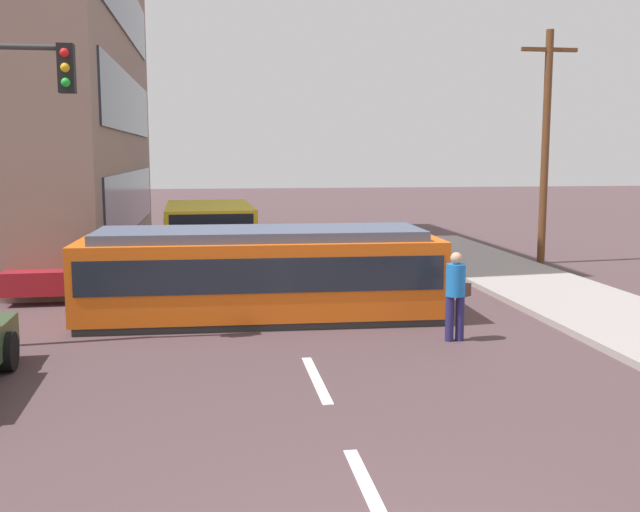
# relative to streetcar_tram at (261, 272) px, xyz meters

# --- Properties ---
(ground_plane) EXTENTS (120.00, 120.00, 0.00)m
(ground_plane) POSITION_rel_streetcar_tram_xyz_m (0.55, -0.42, -0.99)
(ground_plane) COLOR #4C383B
(lane_stripe_1) EXTENTS (0.16, 2.40, 0.01)m
(lane_stripe_1) POSITION_rel_streetcar_tram_xyz_m (0.55, -8.42, -0.98)
(lane_stripe_1) COLOR silver
(lane_stripe_1) RESTS_ON ground
(lane_stripe_2) EXTENTS (0.16, 2.40, 0.01)m
(lane_stripe_2) POSITION_rel_streetcar_tram_xyz_m (0.55, -4.42, -0.98)
(lane_stripe_2) COLOR silver
(lane_stripe_2) RESTS_ON ground
(lane_stripe_3) EXTENTS (0.16, 2.40, 0.01)m
(lane_stripe_3) POSITION_rel_streetcar_tram_xyz_m (0.55, 6.00, -0.98)
(lane_stripe_3) COLOR silver
(lane_stripe_3) RESTS_ON ground
(lane_stripe_4) EXTENTS (0.16, 2.40, 0.01)m
(lane_stripe_4) POSITION_rel_streetcar_tram_xyz_m (0.55, 12.00, -0.98)
(lane_stripe_4) COLOR silver
(lane_stripe_4) RESTS_ON ground
(streetcar_tram) EXTENTS (7.55, 2.73, 1.91)m
(streetcar_tram) POSITION_rel_streetcar_tram_xyz_m (0.00, 0.00, 0.00)
(streetcar_tram) COLOR #E55B13
(streetcar_tram) RESTS_ON ground
(city_bus) EXTENTS (2.67, 5.11, 1.95)m
(city_bus) POSITION_rel_streetcar_tram_xyz_m (-1.08, 7.03, 0.12)
(city_bus) COLOR gold
(city_bus) RESTS_ON ground
(pedestrian_crossing) EXTENTS (0.51, 0.36, 1.67)m
(pedestrian_crossing) POSITION_rel_streetcar_tram_xyz_m (3.44, -2.44, -0.04)
(pedestrian_crossing) COLOR navy
(pedestrian_crossing) RESTS_ON ground
(parked_sedan_far) EXTENTS (1.99, 4.38, 1.19)m
(parked_sedan_far) POSITION_rel_streetcar_tram_xyz_m (-4.96, 3.96, -0.36)
(parked_sedan_far) COLOR maroon
(parked_sedan_far) RESTS_ON ground
(parked_sedan_furthest) EXTENTS (2.05, 4.32, 1.19)m
(parked_sedan_furthest) POSITION_rel_streetcar_tram_xyz_m (-5.09, 10.22, -0.36)
(parked_sedan_furthest) COLOR maroon
(parked_sedan_furthest) RESTS_ON ground
(utility_pole_mid) EXTENTS (1.80, 0.24, 7.24)m
(utility_pole_mid) POSITION_rel_streetcar_tram_xyz_m (9.39, 6.65, 2.81)
(utility_pole_mid) COLOR brown
(utility_pole_mid) RESTS_ON ground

